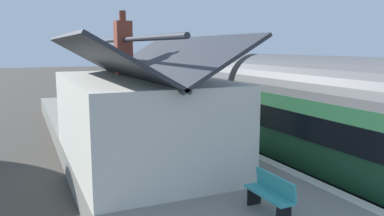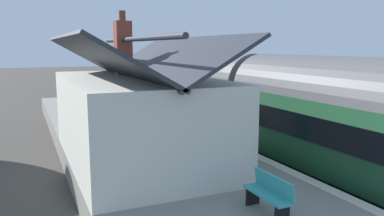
% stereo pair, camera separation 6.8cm
% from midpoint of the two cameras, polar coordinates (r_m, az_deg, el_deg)
% --- Properties ---
extents(ground_plane, '(160.00, 160.00, 0.00)m').
position_cam_midpoint_polar(ground_plane, '(16.87, 6.94, -6.87)').
color(ground_plane, '#423D38').
extents(platform, '(32.00, 6.19, 0.90)m').
position_cam_midpoint_polar(platform, '(15.11, -6.57, -6.99)').
color(platform, gray).
rests_on(platform, ground).
extents(platform_edge_coping, '(32.00, 0.36, 0.02)m').
position_cam_midpoint_polar(platform_edge_coping, '(16.08, 3.38, -4.28)').
color(platform_edge_coping, beige).
rests_on(platform_edge_coping, platform).
extents(rail_near, '(52.00, 0.08, 0.14)m').
position_cam_midpoint_polar(rail_near, '(17.72, 11.46, -5.97)').
color(rail_near, gray).
rests_on(rail_near, ground).
extents(rail_far, '(52.00, 0.08, 0.14)m').
position_cam_midpoint_polar(rail_far, '(16.94, 7.47, -6.56)').
color(rail_far, gray).
rests_on(rail_far, ground).
extents(train, '(18.52, 2.73, 4.32)m').
position_cam_midpoint_polar(train, '(17.27, 8.82, 0.99)').
color(train, black).
rests_on(train, ground).
extents(station_building, '(8.42, 4.62, 4.99)m').
position_cam_midpoint_polar(station_building, '(12.90, -8.31, -1.02)').
color(station_building, silver).
rests_on(station_building, platform).
extents(bench_mid_platform, '(1.40, 0.45, 0.88)m').
position_cam_midpoint_polar(bench_mid_platform, '(8.99, 11.40, -12.27)').
color(bench_mid_platform, teal).
rests_on(bench_mid_platform, platform).
extents(bench_platform_end, '(1.40, 0.44, 0.88)m').
position_cam_midpoint_polar(bench_platform_end, '(21.35, -10.08, 0.20)').
color(bench_platform_end, teal).
rests_on(bench_platform_end, platform).
extents(bench_by_lamp, '(1.41, 0.45, 0.88)m').
position_cam_midpoint_polar(bench_by_lamp, '(25.15, -12.45, 1.45)').
color(bench_by_lamp, teal).
rests_on(bench_by_lamp, platform).
extents(planter_corner_building, '(0.50, 0.50, 0.75)m').
position_cam_midpoint_polar(planter_corner_building, '(20.05, -14.27, -0.82)').
color(planter_corner_building, black).
rests_on(planter_corner_building, platform).
extents(planter_edge_far, '(0.96, 0.32, 0.57)m').
position_cam_midpoint_polar(planter_edge_far, '(18.95, -16.71, -1.79)').
color(planter_edge_far, teal).
rests_on(planter_edge_far, platform).
extents(planter_bench_left, '(0.58, 0.58, 0.91)m').
position_cam_midpoint_polar(planter_bench_left, '(15.71, 0.79, -2.91)').
color(planter_bench_left, teal).
rests_on(planter_bench_left, platform).
extents(lamp_post_platform, '(0.32, 0.50, 3.65)m').
position_cam_midpoint_polar(lamp_post_platform, '(23.01, -6.71, 6.11)').
color(lamp_post_platform, black).
rests_on(lamp_post_platform, platform).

